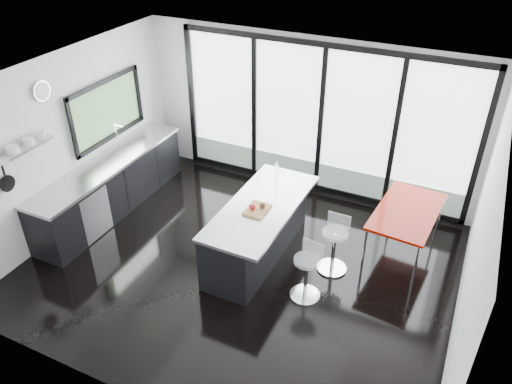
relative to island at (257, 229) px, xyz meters
The scene contains 11 objects.
floor 0.59m from the island, 104.45° to the right, with size 6.00×5.00×0.00m, color black.
ceiling 2.36m from the island, 104.45° to the right, with size 6.00×5.00×0.00m, color white.
wall_back 2.27m from the island, 85.12° to the left, with size 6.00×0.09×2.80m.
wall_front 3.00m from the island, 91.83° to the right, with size 6.00×0.00×2.80m, color silver.
wall_left 3.26m from the island, behind, with size 0.26×5.00×2.80m.
wall_right 3.08m from the island, ahead, with size 0.00×5.00×2.80m, color silver.
counter_cabinets 2.76m from the island, behind, with size 0.69×3.24×1.36m.
island is the anchor object (origin of this frame).
bar_stool_near 1.14m from the island, 29.03° to the right, with size 0.42×0.42×0.66m, color silver.
bar_stool_far 1.17m from the island, ahead, with size 0.43×0.43×0.69m, color silver.
red_table 2.20m from the island, 25.99° to the left, with size 0.83×1.46×0.78m, color #870C00.
Camera 1 is at (2.64, -5.04, 4.92)m, focal length 35.00 mm.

